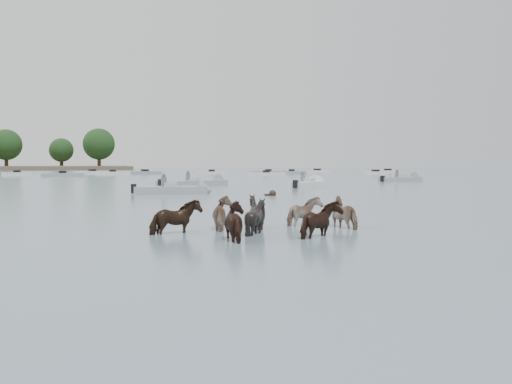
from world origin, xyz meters
name	(u,v)px	position (x,y,z in m)	size (l,w,h in m)	color
ground	(258,228)	(0.00, 0.00, 0.00)	(400.00, 400.00, 0.00)	#4C616E
pony_herd	(265,219)	(-0.05, -0.82, 0.36)	(6.93, 4.22, 1.27)	black
swimming_pony	(272,194)	(6.11, 15.91, 0.10)	(0.72, 0.44, 0.44)	black
motorboat_b	(182,190)	(1.32, 19.74, 0.23)	(5.27, 2.09, 1.92)	gray
motorboat_c	(201,183)	(5.14, 31.37, 0.22)	(6.86, 4.10, 1.92)	gray
motorboat_d	(311,184)	(13.21, 26.35, 0.23)	(4.72, 4.60, 1.92)	silver
motorboat_e	(406,179)	(27.92, 35.20, 0.23)	(5.21, 2.13, 1.92)	gray
distant_flotilla	(101,174)	(-0.99, 75.92, 0.26)	(104.37, 30.03, 0.93)	silver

